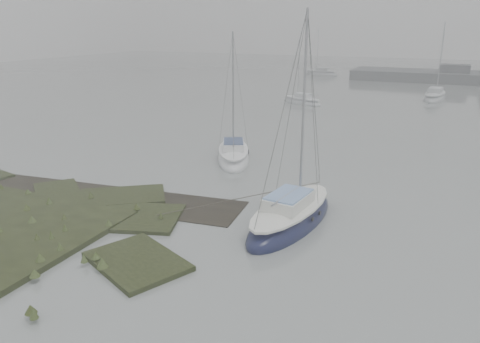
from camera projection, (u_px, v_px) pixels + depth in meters
name	position (u px, v px, depth m)	size (l,w,h in m)	color
ground	(331.00, 114.00, 43.00)	(160.00, 160.00, 0.00)	gray
sailboat_main	(291.00, 217.00, 19.39)	(2.97, 6.76, 9.22)	black
sailboat_white	(233.00, 156.00, 28.56)	(4.18, 6.04, 8.16)	silver
sailboat_far_a	(302.00, 101.00, 48.66)	(5.20, 3.68, 7.05)	#B6BCC0
sailboat_far_b	(435.00, 97.00, 51.12)	(2.72, 6.39, 8.76)	#A7AEB1
sailboat_far_c	(321.00, 74.00, 75.48)	(5.76, 2.34, 7.92)	silver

